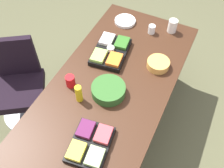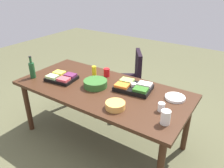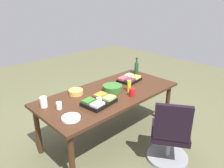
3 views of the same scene
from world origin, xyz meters
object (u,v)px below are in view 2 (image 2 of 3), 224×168
(paper_plate_stack, at_px, (175,98))
(paper_cup, at_px, (161,107))
(fruit_platter, at_px, (62,78))
(mustard_bottle, at_px, (94,72))
(chip_bowl, at_px, (115,105))
(salad_bowl, at_px, (95,83))
(mayo_jar, at_px, (166,117))
(veggie_tray, at_px, (133,87))
(red_solo_cup, at_px, (107,72))
(wine_bottle, at_px, (32,70))
(conference_table, at_px, (102,93))
(office_chair, at_px, (127,85))

(paper_plate_stack, bearing_deg, paper_cup, -96.38)
(fruit_platter, xyz_separation_m, mustard_bottle, (0.32, 0.28, 0.05))
(mustard_bottle, distance_m, chip_bowl, 0.78)
(paper_plate_stack, height_order, chip_bowl, chip_bowl)
(salad_bowl, bearing_deg, fruit_platter, -169.25)
(mayo_jar, height_order, chip_bowl, mayo_jar)
(veggie_tray, distance_m, paper_plate_stack, 0.49)
(salad_bowl, distance_m, red_solo_cup, 0.34)
(red_solo_cup, bearing_deg, chip_bowl, -48.59)
(paper_cup, xyz_separation_m, fruit_platter, (-1.36, -0.04, -0.01))
(mustard_bottle, xyz_separation_m, chip_bowl, (0.63, -0.46, -0.05))
(wine_bottle, xyz_separation_m, mustard_bottle, (0.69, 0.44, -0.03))
(red_solo_cup, relative_size, chip_bowl, 0.54)
(salad_bowl, relative_size, wine_bottle, 0.97)
(salad_bowl, bearing_deg, veggie_tray, 23.79)
(conference_table, xyz_separation_m, fruit_platter, (-0.56, -0.11, 0.11))
(office_chair, height_order, mustard_bottle, mustard_bottle)
(mayo_jar, distance_m, chip_bowl, 0.52)
(office_chair, bearing_deg, mustard_bottle, -94.36)
(conference_table, bearing_deg, veggie_tray, 26.10)
(paper_cup, bearing_deg, paper_plate_stack, 83.62)
(veggie_tray, bearing_deg, office_chair, 124.08)
(mayo_jar, xyz_separation_m, chip_bowl, (-0.52, -0.04, -0.03))
(salad_bowl, bearing_deg, mustard_bottle, 131.19)
(mustard_bottle, bearing_deg, salad_bowl, -48.81)
(chip_bowl, bearing_deg, salad_bowl, 149.71)
(salad_bowl, xyz_separation_m, chip_bowl, (0.47, -0.27, -0.01))
(office_chair, height_order, salad_bowl, office_chair)
(wine_bottle, bearing_deg, fruit_platter, 23.40)
(conference_table, bearing_deg, salad_bowl, -167.22)
(conference_table, height_order, paper_cup, paper_cup)
(salad_bowl, distance_m, fruit_platter, 0.49)
(veggie_tray, xyz_separation_m, mustard_bottle, (-0.59, -0.00, 0.05))
(chip_bowl, bearing_deg, fruit_platter, 169.23)
(conference_table, relative_size, veggie_tray, 4.67)
(paper_plate_stack, height_order, mustard_bottle, mustard_bottle)
(veggie_tray, relative_size, red_solo_cup, 4.14)
(wine_bottle, bearing_deg, veggie_tray, 18.94)
(mayo_jar, bearing_deg, chip_bowl, -175.76)
(fruit_platter, bearing_deg, wine_bottle, -156.60)
(conference_table, xyz_separation_m, chip_bowl, (0.39, -0.29, 0.11))
(salad_bowl, height_order, chip_bowl, salad_bowl)
(salad_bowl, relative_size, chip_bowl, 1.40)
(paper_cup, xyz_separation_m, veggie_tray, (-0.45, 0.24, -0.01))
(paper_cup, xyz_separation_m, chip_bowl, (-0.41, -0.22, -0.01))
(conference_table, distance_m, mayo_jar, 0.95)
(veggie_tray, height_order, chip_bowl, veggie_tray)
(veggie_tray, xyz_separation_m, red_solo_cup, (-0.49, 0.14, 0.02))
(fruit_platter, xyz_separation_m, wine_bottle, (-0.37, -0.16, 0.08))
(office_chair, distance_m, mayo_jar, 1.69)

